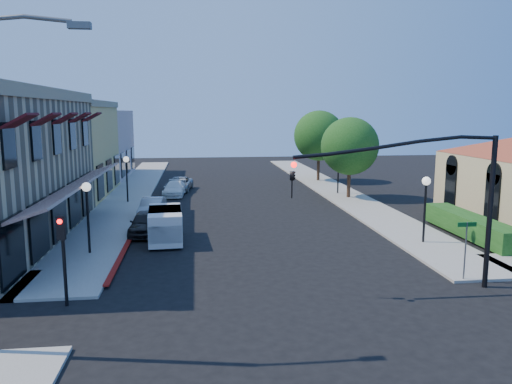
{
  "coord_description": "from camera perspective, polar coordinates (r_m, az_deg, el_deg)",
  "views": [
    {
      "loc": [
        -3.3,
        -16.22,
        6.89
      ],
      "look_at": [
        -0.1,
        10.14,
        2.6
      ],
      "focal_mm": 35.0,
      "sensor_mm": 36.0,
      "label": 1
    }
  ],
  "objects": [
    {
      "name": "yellow_stucco_building",
      "position": [
        44.06,
        -23.04,
        4.42
      ],
      "size": [
        10.0,
        12.0,
        7.6
      ],
      "primitive_type": "cube",
      "color": "tan",
      "rests_on": "ground"
    },
    {
      "name": "parked_car_c",
      "position": [
        41.74,
        -9.29,
        0.38
      ],
      "size": [
        2.02,
        4.23,
        1.19
      ],
      "primitive_type": "imported",
      "rotation": [
        0.0,
        0.0,
        -0.09
      ],
      "color": "white",
      "rests_on": "ground"
    },
    {
      "name": "secondary_signal",
      "position": [
        18.81,
        -21.26,
        -5.53
      ],
      "size": [
        0.28,
        0.42,
        3.32
      ],
      "color": "black",
      "rests_on": "ground"
    },
    {
      "name": "street_tree_b",
      "position": [
        49.77,
        7.21,
        6.4
      ],
      "size": [
        4.94,
        4.94,
        7.02
      ],
      "color": "black",
      "rests_on": "ground"
    },
    {
      "name": "lamppost_left_far",
      "position": [
        38.8,
        -14.59,
        2.73
      ],
      "size": [
        0.44,
        0.44,
        3.57
      ],
      "color": "black",
      "rests_on": "ground"
    },
    {
      "name": "pink_stucco_building",
      "position": [
        55.68,
        -19.64,
        5.15
      ],
      "size": [
        10.0,
        12.0,
        7.0
      ],
      "primitive_type": "cube",
      "color": "beige",
      "rests_on": "ground"
    },
    {
      "name": "lamppost_right_far",
      "position": [
        42.12,
        9.41,
        3.39
      ],
      "size": [
        0.44,
        0.44,
        3.57
      ],
      "color": "black",
      "rests_on": "ground"
    },
    {
      "name": "street_tree_a",
      "position": [
        40.18,
        10.67,
        5.17
      ],
      "size": [
        4.56,
        4.56,
        6.48
      ],
      "color": "black",
      "rests_on": "ground"
    },
    {
      "name": "lamppost_right_near",
      "position": [
        27.26,
        18.83,
        -0.08
      ],
      "size": [
        0.44,
        0.44,
        3.57
      ],
      "color": "black",
      "rests_on": "ground"
    },
    {
      "name": "parked_car_b",
      "position": [
        33.41,
        -11.77,
        -1.79
      ],
      "size": [
        1.68,
        4.01,
        1.29
      ],
      "primitive_type": "imported",
      "rotation": [
        0.0,
        0.0,
        -0.08
      ],
      "color": "#A9ACAE",
      "rests_on": "ground"
    },
    {
      "name": "hedge",
      "position": [
        30.15,
        23.24,
        -4.8
      ],
      "size": [
        1.4,
        8.0,
        1.1
      ],
      "primitive_type": "cube",
      "color": "#194B15",
      "rests_on": "ground"
    },
    {
      "name": "curb_red_strip",
      "position": [
        25.44,
        -14.89,
        -6.85
      ],
      "size": [
        0.25,
        10.0,
        0.06
      ],
      "primitive_type": "cube",
      "color": "maroon",
      "rests_on": "ground"
    },
    {
      "name": "parked_car_d",
      "position": [
        44.32,
        -8.78,
        0.91
      ],
      "size": [
        2.57,
        4.55,
        1.2
      ],
      "primitive_type": "imported",
      "rotation": [
        0.0,
        0.0,
        -0.14
      ],
      "color": "#979A9C",
      "rests_on": "ground"
    },
    {
      "name": "sidewalk_right",
      "position": [
        45.39,
        8.57,
        0.42
      ],
      "size": [
        3.5,
        50.0,
        0.12
      ],
      "primitive_type": "cube",
      "color": "gray",
      "rests_on": "ground"
    },
    {
      "name": "signal_mast_arm",
      "position": [
        20.14,
        20.21,
        0.61
      ],
      "size": [
        8.01,
        0.39,
        6.0
      ],
      "color": "black",
      "rests_on": "ground"
    },
    {
      "name": "white_van",
      "position": [
        27.02,
        -10.34,
        -3.54
      ],
      "size": [
        1.94,
        4.04,
        1.75
      ],
      "color": "silver",
      "rests_on": "ground"
    },
    {
      "name": "street_name_sign",
      "position": [
        21.98,
        22.86,
        -5.22
      ],
      "size": [
        0.8,
        0.06,
        2.5
      ],
      "color": "#595B5E",
      "rests_on": "ground"
    },
    {
      "name": "sidewalk_left",
      "position": [
        44.1,
        -13.92,
        -0.01
      ],
      "size": [
        3.5,
        50.0,
        0.12
      ],
      "primitive_type": "cube",
      "color": "gray",
      "rests_on": "ground"
    },
    {
      "name": "lamppost_left_near",
      "position": [
        25.12,
        -18.76,
        -0.84
      ],
      "size": [
        0.44,
        0.44,
        3.57
      ],
      "color": "black",
      "rests_on": "ground"
    },
    {
      "name": "parked_car_a",
      "position": [
        28.97,
        -12.51,
        -3.46
      ],
      "size": [
        1.83,
        3.98,
        1.32
      ],
      "primitive_type": "imported",
      "rotation": [
        0.0,
        0.0,
        -0.07
      ],
      "color": "black",
      "rests_on": "ground"
    },
    {
      "name": "ground",
      "position": [
        17.93,
        4.35,
        -13.45
      ],
      "size": [
        120.0,
        120.0,
        0.0
      ],
      "primitive_type": "plane",
      "color": "black",
      "rests_on": "ground"
    }
  ]
}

